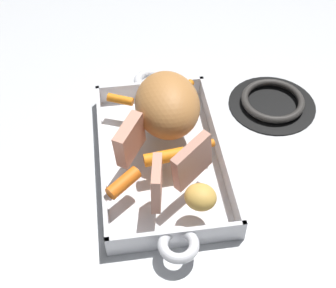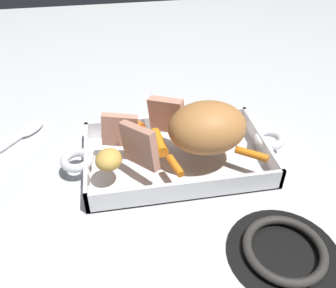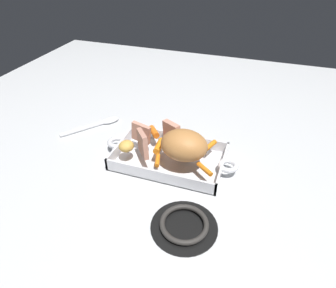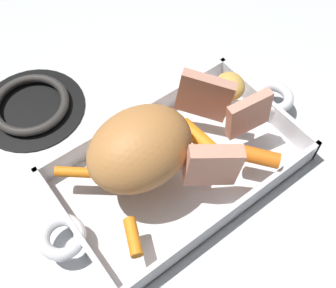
# 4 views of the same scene
# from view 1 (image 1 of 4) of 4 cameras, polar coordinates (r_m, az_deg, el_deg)

# --- Properties ---
(ground_plane) EXTENTS (2.17, 2.17, 0.00)m
(ground_plane) POSITION_cam_1_polar(r_m,az_deg,el_deg) (0.88, -0.75, -2.20)
(ground_plane) COLOR silver
(roasting_dish) EXTENTS (0.45, 0.22, 0.04)m
(roasting_dish) POSITION_cam_1_polar(r_m,az_deg,el_deg) (0.87, -0.76, -1.59)
(roasting_dish) COLOR silver
(roasting_dish) RESTS_ON ground_plane
(pork_roast) EXTENTS (0.15, 0.12, 0.10)m
(pork_roast) POSITION_cam_1_polar(r_m,az_deg,el_deg) (0.85, -0.08, 4.70)
(pork_roast) COLOR #B7773E
(pork_roast) RESTS_ON roasting_dish
(roast_slice_thin) EXTENTS (0.07, 0.08, 0.09)m
(roast_slice_thin) POSITION_cam_1_polar(r_m,az_deg,el_deg) (0.77, 2.88, -2.07)
(roast_slice_thin) COLOR tan
(roast_slice_thin) RESTS_ON roasting_dish
(roast_slice_thick) EXTENTS (0.08, 0.03, 0.07)m
(roast_slice_thick) POSITION_cam_1_polar(r_m,az_deg,el_deg) (0.75, -1.34, -4.65)
(roast_slice_thick) COLOR tan
(roast_slice_thick) RESTS_ON roasting_dish
(roast_slice_outer) EXTENTS (0.08, 0.06, 0.08)m
(roast_slice_outer) POSITION_cam_1_polar(r_m,az_deg,el_deg) (0.81, -4.58, 0.52)
(roast_slice_outer) COLOR tan
(roast_slice_outer) RESTS_ON roasting_dish
(baby_carrot_center_right) EXTENTS (0.06, 0.06, 0.03)m
(baby_carrot_center_right) POSITION_cam_1_polar(r_m,az_deg,el_deg) (0.78, -5.30, -4.60)
(baby_carrot_center_right) COLOR orange
(baby_carrot_center_right) RESTS_ON roasting_dish
(baby_carrot_northwest) EXTENTS (0.03, 0.05, 0.02)m
(baby_carrot_northwest) POSITION_cam_1_polar(r_m,az_deg,el_deg) (0.84, 3.96, -0.25)
(baby_carrot_northwest) COLOR orange
(baby_carrot_northwest) RESTS_ON roasting_dish
(baby_carrot_northeast) EXTENTS (0.06, 0.05, 0.02)m
(baby_carrot_northeast) POSITION_cam_1_polar(r_m,az_deg,el_deg) (0.94, 1.82, 6.25)
(baby_carrot_northeast) COLOR orange
(baby_carrot_northeast) RESTS_ON roasting_dish
(baby_carrot_long) EXTENTS (0.03, 0.07, 0.03)m
(baby_carrot_long) POSITION_cam_1_polar(r_m,az_deg,el_deg) (0.82, -0.37, -1.53)
(baby_carrot_long) COLOR orange
(baby_carrot_long) RESTS_ON roasting_dish
(baby_carrot_short) EXTENTS (0.03, 0.05, 0.02)m
(baby_carrot_short) POSITION_cam_1_polar(r_m,az_deg,el_deg) (0.93, -5.68, 5.28)
(baby_carrot_short) COLOR orange
(baby_carrot_short) RESTS_ON roasting_dish
(potato_whole) EXTENTS (0.07, 0.07, 0.04)m
(potato_whole) POSITION_cam_1_polar(r_m,az_deg,el_deg) (0.76, 3.88, -6.30)
(potato_whole) COLOR gold
(potato_whole) RESTS_ON roasting_dish
(stove_burner_rear) EXTENTS (0.18, 0.18, 0.02)m
(stove_burner_rear) POSITION_cam_1_polar(r_m,az_deg,el_deg) (1.01, 12.29, 4.88)
(stove_burner_rear) COLOR black
(stove_burner_rear) RESTS_ON ground_plane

